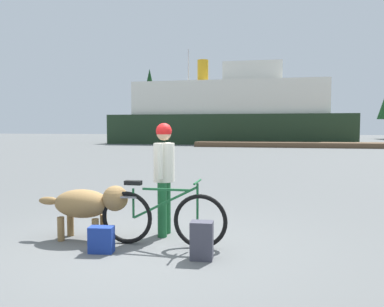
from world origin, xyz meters
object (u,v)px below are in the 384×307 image
backpack (202,240)px  ferry_boat (231,114)px  handbag_pannier (101,240)px  dog (88,204)px  bicycle (162,217)px  person_cyclist (164,168)px  sailboat_moored (188,138)px

backpack → ferry_boat: ferry_boat is taller
backpack → handbag_pannier: bearing=-179.3°
dog → backpack: 1.87m
dog → handbag_pannier: size_ratio=4.07×
handbag_pannier → ferry_boat: size_ratio=0.01×
bicycle → backpack: (0.65, -0.43, -0.16)m
backpack → ferry_boat: size_ratio=0.02×
bicycle → handbag_pannier: 0.86m
bicycle → dog: (-1.14, 0.06, 0.13)m
bicycle → person_cyclist: 0.83m
person_cyclist → backpack: 1.46m
bicycle → sailboat_moored: bearing=101.9°
ferry_boat → sailboat_moored: bearing=-176.6°
handbag_pannier → ferry_boat: (-2.14, 34.69, 2.77)m
person_cyclist → ferry_boat: bearing=94.6°
bicycle → sailboat_moored: sailboat_moored is taller
handbag_pannier → person_cyclist: bearing=59.2°
ferry_boat → sailboat_moored: 4.99m
person_cyclist → dog: bearing=-155.2°
bicycle → person_cyclist: bearing=102.6°
bicycle → person_cyclist: size_ratio=1.05×
handbag_pannier → backpack: bearing=0.7°
sailboat_moored → person_cyclist: bearing=-78.1°
dog → handbag_pannier: (0.44, -0.50, -0.36)m
person_cyclist → handbag_pannier: (-0.58, -0.98, -0.86)m
person_cyclist → backpack: size_ratio=3.57×
backpack → sailboat_moored: (-7.82, 34.42, 0.25)m
dog → handbag_pannier: bearing=-48.9°
dog → bicycle: bearing=-2.8°
handbag_pannier → sailboat_moored: 35.04m
dog → handbag_pannier: dog is taller
sailboat_moored → handbag_pannier: bearing=-79.4°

